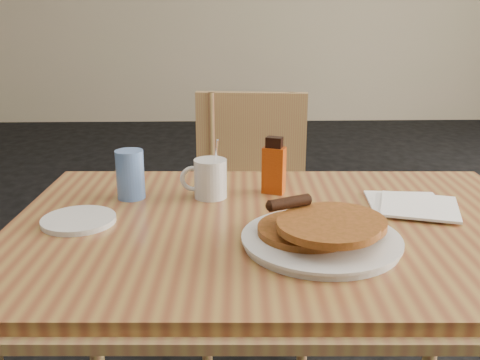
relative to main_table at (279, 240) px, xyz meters
name	(u,v)px	position (x,y,z in m)	size (l,w,h in m)	color
main_table	(279,240)	(0.00, 0.00, 0.00)	(1.27, 0.88, 0.75)	olive
chair_main_far	(252,196)	(-0.02, 0.77, -0.16)	(0.45, 0.45, 0.92)	#A3874C
pancake_plate	(322,233)	(0.07, -0.12, 0.07)	(0.32, 0.32, 0.09)	silver
coffee_mug	(209,178)	(-0.16, 0.18, 0.09)	(0.12, 0.08, 0.15)	silver
syrup_bottle	(274,167)	(0.01, 0.21, 0.11)	(0.06, 0.05, 0.15)	maroon
napkin_stack	(412,205)	(0.33, 0.09, 0.05)	(0.23, 0.24, 0.01)	white
blue_tumbler	(130,174)	(-0.36, 0.18, 0.10)	(0.07, 0.07, 0.12)	#547CC5
side_saucer	(79,220)	(-0.45, 0.01, 0.05)	(0.16, 0.16, 0.01)	silver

